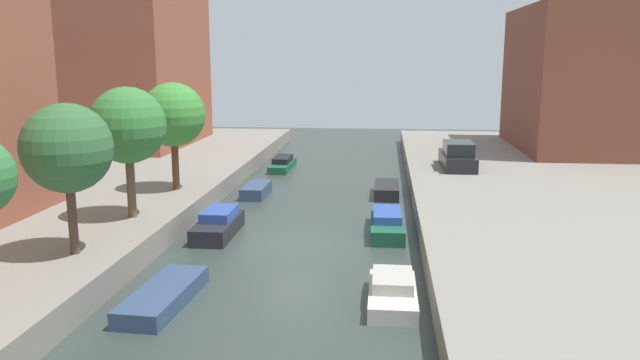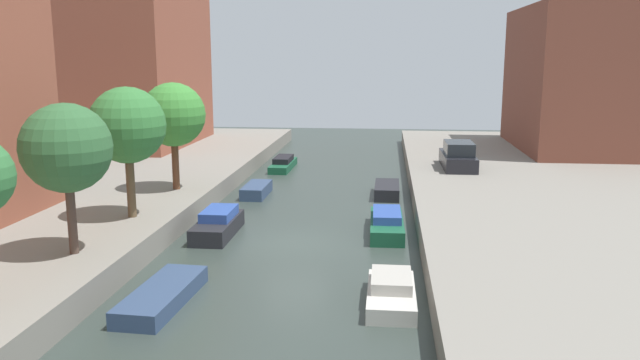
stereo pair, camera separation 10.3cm
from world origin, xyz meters
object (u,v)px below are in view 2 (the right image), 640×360
Objects in this scene: street_tree_2 at (66,149)px; parked_car at (458,157)px; apartment_tower_far at (119,10)px; street_tree_3 at (127,126)px; moored_boat_left_2 at (162,295)px; street_tree_4 at (173,115)px; moored_boat_left_3 at (218,224)px; moored_boat_left_4 at (256,190)px; moored_boat_right_2 at (391,292)px; moored_boat_right_4 at (387,190)px; moored_boat_right_3 at (387,223)px; low_block_right at (593,79)px; moored_boat_left_5 at (283,164)px.

parked_car is at bearing 51.16° from street_tree_2.
apartment_tower_far is 3.70× the size of street_tree_3.
street_tree_4 is at bearing 106.54° from moored_boat_left_2.
street_tree_2 reaches higher than moored_boat_left_3.
moored_boat_right_2 reaches higher than moored_boat_left_4.
moored_boat_right_2 is (19.86, -27.17, -10.50)m from apartment_tower_far.
street_tree_3 is at bearing 90.00° from street_tree_2.
street_tree_3 reaches higher than moored_boat_left_3.
moored_boat_left_4 is (3.34, 3.36, -4.38)m from street_tree_4.
street_tree_4 is (0.00, 5.55, -0.07)m from street_tree_3.
street_tree_4 reaches higher than street_tree_2.
parked_car reaches higher than moored_boat_right_4.
parked_car is at bearing 42.13° from street_tree_3.
moored_boat_right_4 is (-4.16, -3.61, -1.33)m from parked_car.
moored_boat_right_3 is (-4.16, -10.97, -1.25)m from parked_car.
moored_boat_right_3 is (10.45, 2.25, -4.35)m from street_tree_3.
street_tree_2 is 0.95× the size of street_tree_3.
apartment_tower_far is 4.15× the size of parked_car.
moored_boat_left_2 is at bearing -89.08° from moored_boat_left_4.
moored_boat_left_2 is (-21.16, -28.75, -5.69)m from low_block_right.
moored_boat_left_5 is at bearing 107.23° from moored_boat_right_2.
street_tree_4 is at bearing -158.78° from moored_boat_right_4.
low_block_right reaches higher than moored_boat_left_3.
street_tree_3 is 1.71× the size of moored_boat_left_4.
street_tree_3 is 1.16× the size of moored_boat_left_5.
parked_car is (14.61, 13.22, -3.10)m from street_tree_3.
low_block_right is at bearing 41.39° from moored_boat_right_4.
street_tree_4 is at bearing 133.19° from moored_boat_right_2.
parked_car is at bearing 69.23° from moored_boat_right_3.
moored_boat_left_4 is (-21.40, -13.30, -5.65)m from low_block_right.
moored_boat_left_3 is at bearing 92.28° from moored_boat_left_2.
low_block_right reaches higher than street_tree_3.
moored_boat_left_5 is at bearing 159.70° from parked_car.
street_tree_2 is 4.94m from street_tree_3.
moored_boat_right_3 reaches higher than moored_boat_right_2.
apartment_tower_far is 34.36m from low_block_right.
moored_boat_left_2 is 11.15m from moored_boat_right_3.
moored_boat_left_4 reaches higher than moored_boat_left_2.
parked_car is at bearing 60.84° from moored_boat_left_2.
apartment_tower_far is 4.50× the size of moored_boat_left_2.
moored_boat_left_3 reaches higher than moored_boat_left_4.
moored_boat_left_2 is at bearing -73.46° from street_tree_4.
low_block_right is 3.88× the size of moored_boat_right_4.
moored_boat_right_2 is at bearing -53.84° from apartment_tower_far.
moored_boat_left_4 is 0.69× the size of moored_boat_right_3.
moored_boat_left_3 reaches higher than moored_boat_right_3.
low_block_right is at bearing 12.85° from moored_boat_left_5.
moored_boat_right_3 is at bearing 8.87° from moored_boat_left_3.
moored_boat_left_4 is at bearing -44.81° from apartment_tower_far.
moored_boat_right_4 is (-14.29, -12.60, -5.63)m from low_block_right.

